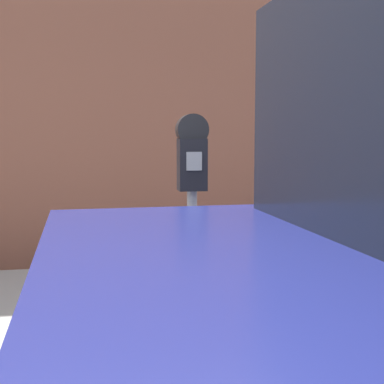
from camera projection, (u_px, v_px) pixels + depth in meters
The scene contains 3 objects.
sidewalk at pixel (181, 316), 4.05m from camera, with size 24.00×2.80×0.15m.
building_facade at pixel (152, 50), 5.79m from camera, with size 24.00×0.30×4.71m.
parking_meter at pixel (192, 184), 3.08m from camera, with size 0.18×0.14×1.41m.
Camera 1 is at (-0.62, -1.68, 1.44)m, focal length 50.00 mm.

